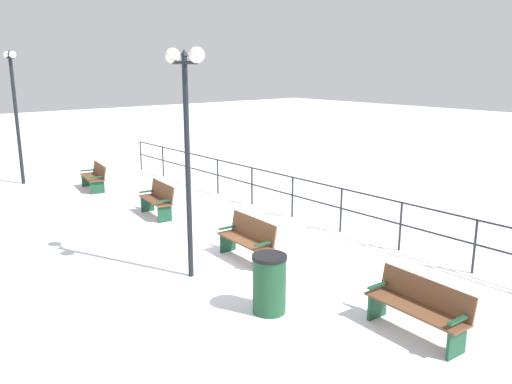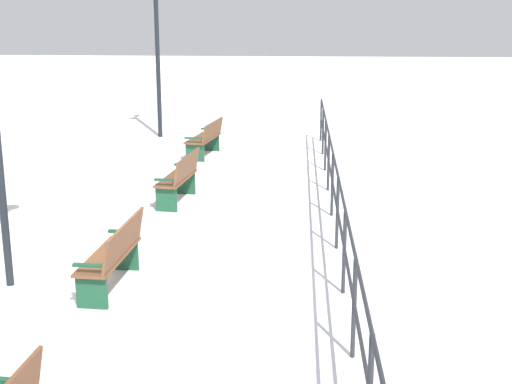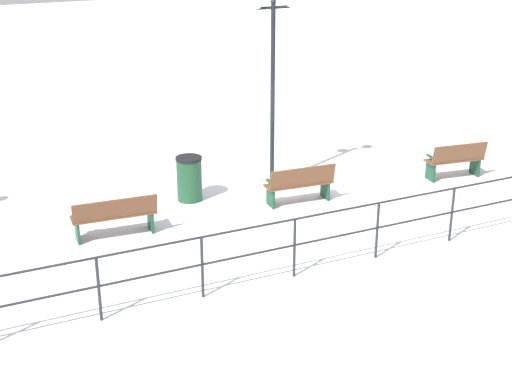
% 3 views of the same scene
% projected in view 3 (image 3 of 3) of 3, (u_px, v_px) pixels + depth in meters
% --- Properties ---
extents(ground_plane, '(80.00, 80.00, 0.00)m').
position_uv_depth(ground_plane, '(300.00, 204.00, 16.14)').
color(ground_plane, white).
rests_on(ground_plane, ground).
extents(bench_second, '(0.66, 1.49, 0.92)m').
position_uv_depth(bench_second, '(456.00, 160.00, 17.48)').
color(bench_second, brown).
rests_on(bench_second, ground).
extents(bench_third, '(0.60, 1.56, 0.90)m').
position_uv_depth(bench_third, '(300.00, 184.00, 15.99)').
color(bench_third, brown).
rests_on(bench_third, ground).
extents(bench_fourth, '(0.63, 1.70, 0.87)m').
position_uv_depth(bench_fourth, '(114.00, 215.00, 14.34)').
color(bench_fourth, brown).
rests_on(bench_fourth, ground).
extents(lamppost_middle, '(0.28, 1.09, 4.37)m').
position_uv_depth(lamppost_middle, '(273.00, 47.00, 16.19)').
color(lamppost_middle, black).
rests_on(lamppost_middle, ground).
extents(waterfront_railing, '(0.05, 20.90, 1.13)m').
position_uv_depth(waterfront_railing, '(378.00, 221.00, 13.38)').
color(waterfront_railing, '#26282D').
rests_on(waterfront_railing, ground).
extents(trash_bin, '(0.59, 0.59, 1.01)m').
position_uv_depth(trash_bin, '(189.00, 178.00, 16.18)').
color(trash_bin, '#1E4C2D').
rests_on(trash_bin, ground).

